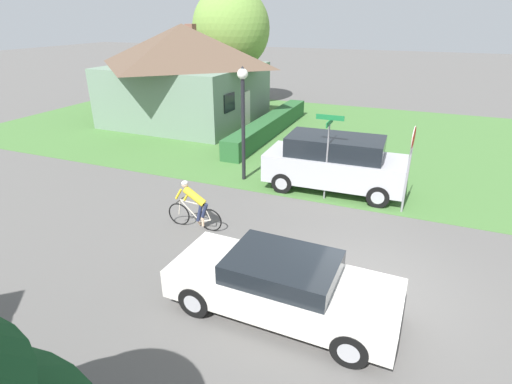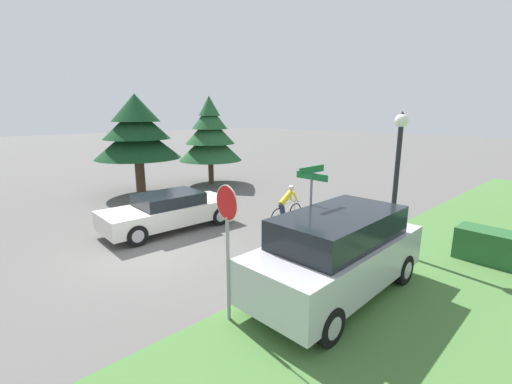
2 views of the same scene
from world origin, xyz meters
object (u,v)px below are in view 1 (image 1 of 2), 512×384
object	(u,v)px
street_lamp	(243,106)
deciduous_tree_right	(231,29)
street_name_sign	(328,143)
stop_sign	(411,153)
cottage_house	(185,73)
sedan_left_lane	(282,285)
cyclist	(194,206)
parked_suv_right	(334,163)

from	to	relation	value
street_lamp	deciduous_tree_right	bearing A→B (deg)	27.23
street_name_sign	deciduous_tree_right	world-z (taller)	deciduous_tree_right
stop_sign	street_name_sign	bearing A→B (deg)	-86.26
cottage_house	deciduous_tree_right	xyz separation A→B (m)	(5.56, -0.30, 2.15)
sedan_left_lane	street_name_sign	size ratio (longest dim) A/B	1.64
cyclist	street_name_sign	distance (m)	4.77
sedan_left_lane	street_lamp	size ratio (longest dim) A/B	1.14
cyclist	deciduous_tree_right	bearing A→B (deg)	-69.33
street_lamp	parked_suv_right	bearing A→B (deg)	-84.80
stop_sign	deciduous_tree_right	world-z (taller)	deciduous_tree_right
street_name_sign	deciduous_tree_right	size ratio (longest dim) A/B	0.38
street_name_sign	deciduous_tree_right	xyz separation A→B (m)	(13.23, 9.78, 2.94)
street_lamp	deciduous_tree_right	xyz separation A→B (m)	(12.66, 6.52, 2.11)
street_lamp	cyclist	bearing A→B (deg)	-176.84
cottage_house	deciduous_tree_right	bearing A→B (deg)	-2.06
cyclist	sedan_left_lane	bearing A→B (deg)	143.65
cyclist	street_lamp	distance (m)	4.54
cyclist	street_name_sign	xyz separation A→B (m)	(3.44, -3.04, 1.28)
sedan_left_lane	parked_suv_right	size ratio (longest dim) A/B	0.98
street_name_sign	street_lamp	bearing A→B (deg)	80.06
sedan_left_lane	stop_sign	bearing A→B (deg)	-107.37
sedan_left_lane	deciduous_tree_right	world-z (taller)	deciduous_tree_right
cyclist	deciduous_tree_right	xyz separation A→B (m)	(16.67, 6.74, 4.22)
cottage_house	street_lamp	world-z (taller)	cottage_house
cyclist	street_name_sign	world-z (taller)	street_name_sign
parked_suv_right	sedan_left_lane	bearing A→B (deg)	91.92
sedan_left_lane	parked_suv_right	bearing A→B (deg)	-84.89
cottage_house	street_name_sign	xyz separation A→B (m)	(-7.67, -10.08, -0.79)
sedan_left_lane	stop_sign	distance (m)	6.36
street_lamp	street_name_sign	distance (m)	3.42
cyclist	street_name_sign	size ratio (longest dim) A/B	0.61
sedan_left_lane	deciduous_tree_right	size ratio (longest dim) A/B	0.63
stop_sign	deciduous_tree_right	bearing A→B (deg)	-132.49
stop_sign	cottage_house	bearing A→B (deg)	-116.78
sedan_left_lane	cyclist	size ratio (longest dim) A/B	2.70
cottage_house	parked_suv_right	distance (m)	12.36
stop_sign	street_lamp	size ratio (longest dim) A/B	0.67
sedan_left_lane	street_name_sign	bearing A→B (deg)	-83.51
street_name_sign	cottage_house	bearing A→B (deg)	52.73
parked_suv_right	street_name_sign	size ratio (longest dim) A/B	1.67
parked_suv_right	stop_sign	xyz separation A→B (m)	(-0.92, -2.44, 0.96)
street_name_sign	cyclist	bearing A→B (deg)	138.51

